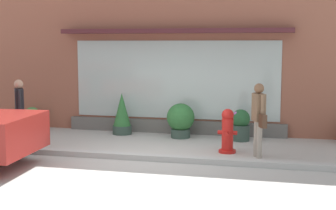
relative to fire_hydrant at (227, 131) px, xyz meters
The scene contains 10 objects.
ground_plane 1.98m from the fire_hydrant, 151.54° to the right, with size 60.00×60.00×0.00m, color #B2AFA8.
curb_strip 2.07m from the fire_hydrant, 146.56° to the right, with size 14.00×0.24×0.12m, color #B2B2AD.
storefront 3.37m from the fire_hydrant, 126.64° to the left, with size 14.00×0.81×4.74m.
fire_hydrant is the anchor object (origin of this frame).
pedestrian_with_handbag 0.88m from the fire_hydrant, 24.22° to the right, with size 0.36×0.66×1.60m.
pedestrian_passerby 4.99m from the fire_hydrant, behind, with size 0.35×0.44×1.58m.
potted_plant_window_right 1.44m from the fire_hydrant, 83.60° to the left, with size 0.47×0.47×0.80m.
potted_plant_by_entrance 2.02m from the fire_hydrant, 133.60° to the left, with size 0.72×0.72×0.90m.
potted_plant_doorstep 6.08m from the fire_hydrant, 163.13° to the left, with size 0.44×0.44×0.63m.
potted_plant_window_left 3.43m from the fire_hydrant, 152.39° to the left, with size 0.52×0.52×1.12m.
Camera 1 is at (2.95, -9.90, 2.45)m, focal length 52.42 mm.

